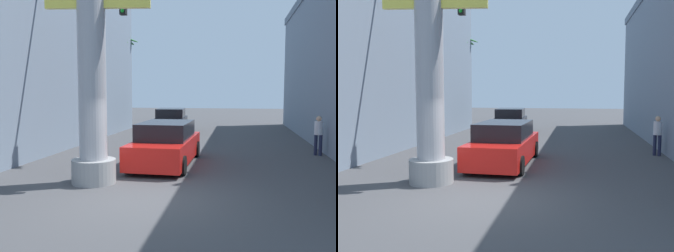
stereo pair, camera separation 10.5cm
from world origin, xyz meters
TOP-DOWN VIEW (x-y plane):
  - ground_plane at (0.00, 10.00)m, footprint 85.75×85.75m
  - neon_sign_pole at (-1.77, 1.43)m, footprint 3.32×1.28m
  - street_lamp at (5.97, 8.55)m, footprint 2.17×0.28m
  - traffic_light_mast at (-4.73, 4.86)m, footprint 5.20×0.32m
  - car_lead at (-0.24, 4.63)m, footprint 2.08×5.06m
  - car_far at (-2.04, 15.76)m, footprint 2.27×4.67m
  - palm_tree_far_left at (-6.10, 17.96)m, footprint 2.59×2.64m
  - pedestrian_mid_right at (5.66, 7.65)m, footprint 0.47×0.47m

SIDE VIEW (x-z plane):
  - ground_plane at x=0.00m, z-range 0.00..0.00m
  - car_far at x=-2.04m, z-range -0.04..1.52m
  - car_lead at x=-0.24m, z-range -0.04..1.52m
  - pedestrian_mid_right at x=5.66m, z-range 0.14..1.79m
  - palm_tree_far_left at x=-6.10m, z-range 0.77..7.56m
  - traffic_light_mast at x=-4.73m, z-range 1.28..7.67m
  - street_lamp at x=5.97m, z-range 0.73..8.55m
  - neon_sign_pole at x=-1.77m, z-range -0.45..10.01m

